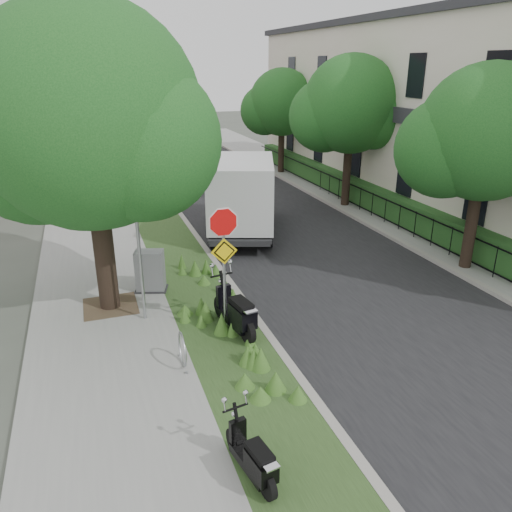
% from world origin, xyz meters
% --- Properties ---
extents(ground, '(120.00, 120.00, 0.00)m').
position_xyz_m(ground, '(0.00, 0.00, 0.00)').
color(ground, '#4C5147').
rests_on(ground, ground).
extents(sidewalk_near, '(3.50, 60.00, 0.12)m').
position_xyz_m(sidewalk_near, '(-4.25, 10.00, 0.06)').
color(sidewalk_near, gray).
rests_on(sidewalk_near, ground).
extents(verge, '(2.00, 60.00, 0.12)m').
position_xyz_m(verge, '(-1.50, 10.00, 0.06)').
color(verge, '#2D451D').
rests_on(verge, ground).
extents(kerb_near, '(0.20, 60.00, 0.13)m').
position_xyz_m(kerb_near, '(-0.50, 10.00, 0.07)').
color(kerb_near, '#9E9991').
rests_on(kerb_near, ground).
extents(road, '(7.00, 60.00, 0.01)m').
position_xyz_m(road, '(3.00, 10.00, 0.01)').
color(road, black).
rests_on(road, ground).
extents(kerb_far, '(0.20, 60.00, 0.13)m').
position_xyz_m(kerb_far, '(6.50, 10.00, 0.07)').
color(kerb_far, '#9E9991').
rests_on(kerb_far, ground).
extents(footpath_far, '(3.20, 60.00, 0.12)m').
position_xyz_m(footpath_far, '(8.20, 10.00, 0.06)').
color(footpath_far, gray).
rests_on(footpath_far, ground).
extents(street_tree_main, '(6.21, 5.54, 7.66)m').
position_xyz_m(street_tree_main, '(-4.08, 2.86, 4.80)').
color(street_tree_main, black).
rests_on(street_tree_main, ground).
extents(bare_post, '(0.08, 0.08, 4.00)m').
position_xyz_m(bare_post, '(-3.20, 1.80, 2.12)').
color(bare_post, '#A5A8AD').
rests_on(bare_post, ground).
extents(bike_hoop, '(0.06, 0.78, 0.77)m').
position_xyz_m(bike_hoop, '(-2.70, -0.60, 0.50)').
color(bike_hoop, '#A5A8AD').
rests_on(bike_hoop, ground).
extents(sign_assembly, '(0.94, 0.08, 3.22)m').
position_xyz_m(sign_assembly, '(-1.40, 0.58, 2.33)').
color(sign_assembly, '#A5A8AD').
rests_on(sign_assembly, ground).
extents(fence_far, '(0.04, 24.00, 1.00)m').
position_xyz_m(fence_far, '(7.20, 10.00, 0.67)').
color(fence_far, black).
rests_on(fence_far, ground).
extents(hedge_far, '(1.00, 24.00, 1.10)m').
position_xyz_m(hedge_far, '(7.90, 10.00, 0.67)').
color(hedge_far, '#1C4E20').
rests_on(hedge_far, footpath_far).
extents(terrace_houses, '(7.40, 26.40, 8.20)m').
position_xyz_m(terrace_houses, '(11.49, 10.00, 4.16)').
color(terrace_houses, beige).
rests_on(terrace_houses, ground).
extents(far_tree_a, '(4.60, 4.10, 6.22)m').
position_xyz_m(far_tree_a, '(6.94, 2.05, 4.13)').
color(far_tree_a, black).
rests_on(far_tree_a, ground).
extents(far_tree_b, '(4.83, 4.31, 6.56)m').
position_xyz_m(far_tree_b, '(6.94, 10.05, 4.37)').
color(far_tree_b, black).
rests_on(far_tree_b, ground).
extents(far_tree_c, '(4.37, 3.89, 5.93)m').
position_xyz_m(far_tree_c, '(6.94, 18.04, 3.95)').
color(far_tree_c, black).
rests_on(far_tree_c, ground).
extents(scooter_near, '(0.49, 1.52, 0.73)m').
position_xyz_m(scooter_near, '(-2.27, -4.16, 0.47)').
color(scooter_near, black).
rests_on(scooter_near, ground).
extents(scooter_far, '(0.65, 1.98, 0.95)m').
position_xyz_m(scooter_far, '(-1.18, 0.28, 0.58)').
color(scooter_far, black).
rests_on(scooter_far, ground).
extents(box_truck, '(3.88, 5.99, 2.53)m').
position_xyz_m(box_truck, '(1.34, 7.85, 1.65)').
color(box_truck, '#262628').
rests_on(box_truck, ground).
extents(utility_cabinet, '(1.02, 0.83, 1.18)m').
position_xyz_m(utility_cabinet, '(-2.80, 3.50, 0.69)').
color(utility_cabinet, '#262628').
rests_on(utility_cabinet, ground).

